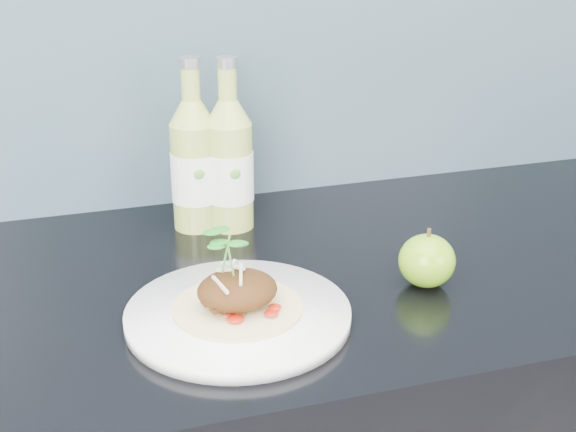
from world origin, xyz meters
name	(u,v)px	position (x,y,z in m)	size (l,w,h in m)	color
dinner_plate	(238,315)	(-0.06, 1.58, 0.91)	(0.32, 0.32, 0.02)	white
pork_taco	(237,287)	(-0.06, 1.58, 0.94)	(0.15, 0.15, 0.10)	tan
green_apple	(427,261)	(0.20, 1.60, 0.93)	(0.08, 0.08, 0.08)	#5E910F
cider_bottle_left	(194,165)	(-0.05, 1.87, 1.00)	(0.09, 0.09, 0.25)	#9DB24A
cider_bottle_right	(230,165)	(0.00, 1.86, 1.00)	(0.08, 0.08, 0.25)	#A0B64C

